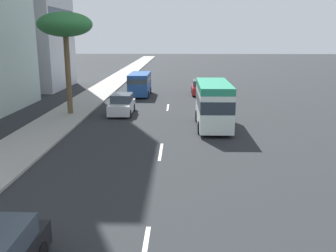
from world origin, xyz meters
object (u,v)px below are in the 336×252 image
Objects in this scene: van_fourth at (140,83)px; car_second at (122,105)px; car_third at (201,88)px; minibus_lead at (213,103)px; palm_tree at (65,26)px.

car_second is at bearing -2.82° from van_fourth.
car_second reaches higher than car_third.
van_fourth is at bearing 25.25° from minibus_lead.
palm_tree reaches higher than car_second.
car_second is 0.78× the size of van_fourth.
palm_tree is (-10.36, 4.72, 5.75)m from van_fourth.
minibus_lead is 15.13m from car_third.
van_fourth is (9.88, -0.49, 0.60)m from car_second.
minibus_lead is 8.51m from car_second.
minibus_lead is 1.54× the size of car_second.
palm_tree is at bearing -83.48° from car_second.
minibus_lead reaches higher than van_fourth.
car_second is at bearing 58.64° from minibus_lead.
car_second is (4.40, 7.22, -0.96)m from minibus_lead.
minibus_lead is at bearing 58.64° from car_second.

